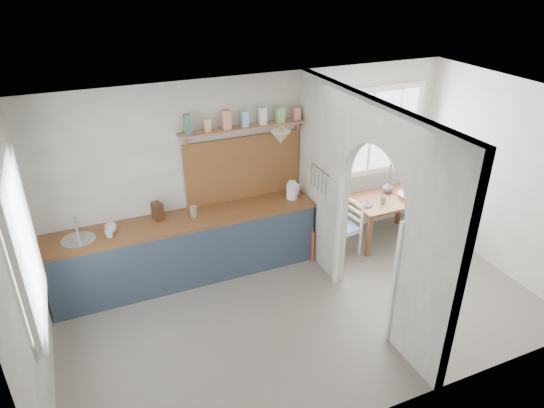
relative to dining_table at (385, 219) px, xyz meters
name	(u,v)px	position (x,y,z in m)	size (l,w,h in m)	color
floor	(306,312)	(-1.89, -1.09, -0.35)	(5.80, 3.20, 0.01)	slate
ceiling	(315,106)	(-1.89, -1.09, 2.25)	(5.80, 3.20, 0.01)	beige
walls	(310,220)	(-1.89, -1.09, 0.95)	(5.81, 3.21, 2.60)	beige
partition	(362,195)	(-1.19, -1.03, 1.10)	(0.12, 3.20, 2.60)	beige
kitchen_window	(20,248)	(-4.76, -1.09, 1.30)	(0.10, 1.16, 1.50)	white
nook_window	(371,132)	(-0.09, 0.47, 1.25)	(1.76, 0.10, 1.30)	white
counter	(187,247)	(-3.02, 0.24, 0.11)	(3.50, 0.60, 0.90)	brown
sink	(79,240)	(-4.32, 0.21, 0.54)	(0.40, 0.40, 0.02)	#B7B8BB
backsplash	(244,168)	(-2.09, 0.49, 1.00)	(1.65, 0.03, 0.90)	brown
shelf	(245,124)	(-2.09, 0.40, 1.65)	(1.75, 0.20, 0.21)	#8C6141
pendant_lamp	(281,137)	(-1.74, 0.06, 1.53)	(0.26, 0.26, 0.16)	beige
utensil_rail	(320,170)	(-1.28, -0.19, 1.10)	(0.02, 0.02, 0.50)	#B7B8BB
dining_table	(385,219)	(0.00, 0.00, 0.00)	(1.12, 0.75, 0.70)	brown
chair_left	(344,227)	(-0.78, -0.08, 0.07)	(0.39, 0.39, 0.85)	white
chair_right	(432,204)	(0.81, -0.07, 0.13)	(0.44, 0.44, 0.95)	white
kettle	(292,190)	(-1.49, 0.21, 0.68)	(0.21, 0.17, 0.26)	white
mug_a	(109,234)	(-3.96, 0.13, 0.60)	(0.11, 0.11, 0.10)	silver
mug_b	(111,228)	(-3.93, 0.25, 0.60)	(0.14, 0.14, 0.11)	white
knife_block	(158,211)	(-3.33, 0.34, 0.67)	(0.11, 0.15, 0.23)	#472416
jar	(194,211)	(-2.89, 0.24, 0.62)	(0.09, 0.09, 0.14)	gray
towel_magenta	(312,244)	(-1.31, -0.09, -0.07)	(0.02, 0.03, 0.51)	#A7326B
towel_orange	(313,247)	(-1.31, -0.13, -0.10)	(0.02, 0.03, 0.47)	#EA5719
bowl	(407,195)	(0.28, -0.08, 0.38)	(0.26, 0.26, 0.06)	white
table_cup	(383,200)	(-0.16, -0.09, 0.40)	(0.10, 0.10, 0.10)	#659263
plate	(366,205)	(-0.43, -0.06, 0.36)	(0.20, 0.20, 0.02)	#2B2120
vase	(388,187)	(0.12, 0.18, 0.44)	(0.17, 0.17, 0.18)	#5A4163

